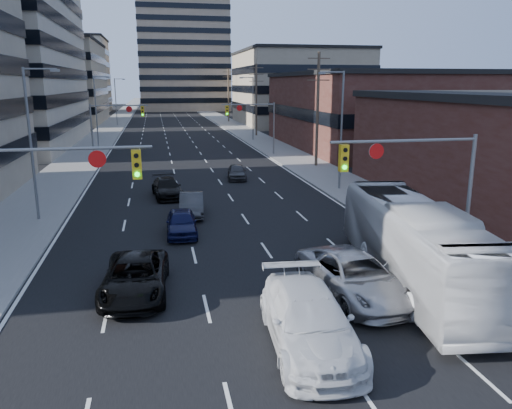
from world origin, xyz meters
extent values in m
plane|color=black|center=(0.00, 0.00, 0.00)|extent=(400.00, 400.00, 0.00)
cube|color=black|center=(0.00, 130.00, 0.01)|extent=(18.00, 300.00, 0.02)
cube|color=slate|center=(-11.50, 130.00, 0.07)|extent=(5.00, 300.00, 0.15)
cube|color=slate|center=(11.50, 130.00, 0.07)|extent=(5.00, 300.00, 0.15)
cube|color=gray|center=(-24.00, 100.00, 8.00)|extent=(20.00, 30.00, 16.00)
cube|color=#472119|center=(24.00, 50.00, 4.50)|extent=(20.00, 30.00, 9.00)
cube|color=gray|center=(25.00, 88.00, 7.00)|extent=(22.00, 28.00, 14.00)
cube|color=gray|center=(6.00, 150.00, 29.00)|extent=(26.00, 26.00, 58.00)
cube|color=#ADA089|center=(-28.00, 140.00, 10.00)|extent=(24.00, 24.00, 20.00)
cube|color=gray|center=(32.00, 130.00, 6.00)|extent=(22.00, 22.00, 12.00)
cylinder|color=slate|center=(-6.75, 8.00, 5.80)|extent=(6.50, 0.12, 0.12)
cube|color=gold|center=(-4.10, 8.00, 5.15)|extent=(0.35, 0.28, 1.10)
cylinder|color=black|center=(-4.10, 7.84, 5.50)|extent=(0.18, 0.06, 0.18)
cylinder|color=black|center=(-4.10, 7.84, 5.15)|extent=(0.18, 0.06, 0.18)
cylinder|color=#0CE526|center=(-4.10, 7.84, 4.80)|extent=(0.18, 0.06, 0.18)
cylinder|color=white|center=(-5.50, 7.97, 5.40)|extent=(0.64, 0.06, 0.64)
cylinder|color=slate|center=(10.00, 8.00, 3.00)|extent=(0.18, 0.18, 6.00)
cylinder|color=slate|center=(6.75, 8.00, 5.80)|extent=(6.50, 0.12, 0.12)
cube|color=gold|center=(4.10, 8.00, 5.15)|extent=(0.35, 0.28, 1.10)
cylinder|color=black|center=(4.10, 7.84, 5.50)|extent=(0.18, 0.06, 0.18)
cylinder|color=black|center=(4.10, 7.84, 5.15)|extent=(0.18, 0.06, 0.18)
cylinder|color=#0CE526|center=(4.10, 7.84, 4.80)|extent=(0.18, 0.06, 0.18)
cylinder|color=white|center=(5.50, 7.97, 5.40)|extent=(0.64, 0.06, 0.64)
cylinder|color=slate|center=(-10.00, 45.00, 3.00)|extent=(0.18, 0.18, 6.00)
cylinder|color=slate|center=(-7.00, 45.00, 5.80)|extent=(6.00, 0.12, 0.12)
cube|color=gold|center=(-4.60, 45.00, 5.15)|extent=(0.35, 0.28, 1.10)
cylinder|color=black|center=(-4.60, 44.84, 5.50)|extent=(0.18, 0.06, 0.18)
cylinder|color=black|center=(-4.60, 44.84, 5.15)|extent=(0.18, 0.06, 0.18)
cylinder|color=#0CE526|center=(-4.60, 44.84, 4.80)|extent=(0.18, 0.06, 0.18)
cylinder|color=white|center=(-6.00, 44.97, 5.40)|extent=(0.64, 0.06, 0.64)
cylinder|color=slate|center=(10.00, 45.00, 3.00)|extent=(0.18, 0.18, 6.00)
cylinder|color=slate|center=(7.00, 45.00, 5.80)|extent=(6.00, 0.12, 0.12)
cube|color=gold|center=(4.60, 45.00, 5.15)|extent=(0.35, 0.28, 1.10)
cylinder|color=black|center=(4.60, 44.84, 5.50)|extent=(0.18, 0.06, 0.18)
cylinder|color=black|center=(4.60, 44.84, 5.15)|extent=(0.18, 0.06, 0.18)
cylinder|color=#0CE526|center=(4.60, 44.84, 4.80)|extent=(0.18, 0.06, 0.18)
cylinder|color=white|center=(6.00, 44.97, 5.40)|extent=(0.64, 0.06, 0.64)
cylinder|color=#4C3D2D|center=(12.20, 36.00, 5.50)|extent=(0.28, 0.28, 11.00)
cube|color=#4C3D2D|center=(12.20, 36.00, 10.40)|extent=(2.20, 0.10, 0.10)
cube|color=#4C3D2D|center=(12.20, 36.00, 9.40)|extent=(2.20, 0.10, 0.10)
cube|color=#4C3D2D|center=(12.20, 36.00, 8.40)|extent=(2.20, 0.10, 0.10)
cylinder|color=#4C3D2D|center=(12.20, 66.00, 5.50)|extent=(0.28, 0.28, 11.00)
cube|color=#4C3D2D|center=(12.20, 66.00, 10.40)|extent=(2.20, 0.10, 0.10)
cube|color=#4C3D2D|center=(12.20, 66.00, 9.40)|extent=(2.20, 0.10, 0.10)
cube|color=#4C3D2D|center=(12.20, 66.00, 8.40)|extent=(2.20, 0.10, 0.10)
cylinder|color=#4C3D2D|center=(12.20, 96.00, 5.50)|extent=(0.28, 0.28, 11.00)
cube|color=#4C3D2D|center=(12.20, 96.00, 10.40)|extent=(2.20, 0.10, 0.10)
cube|color=#4C3D2D|center=(12.20, 96.00, 9.40)|extent=(2.20, 0.10, 0.10)
cube|color=#4C3D2D|center=(12.20, 96.00, 8.40)|extent=(2.20, 0.10, 0.10)
cylinder|color=slate|center=(-10.50, 20.00, 4.50)|extent=(0.16, 0.16, 9.00)
cylinder|color=slate|center=(-9.60, 20.00, 8.90)|extent=(1.80, 0.10, 0.10)
cube|color=slate|center=(-8.80, 20.00, 8.82)|extent=(0.50, 0.22, 0.14)
cylinder|color=slate|center=(-10.50, 55.00, 4.50)|extent=(0.16, 0.16, 9.00)
cylinder|color=slate|center=(-9.60, 55.00, 8.90)|extent=(1.80, 0.10, 0.10)
cube|color=slate|center=(-8.80, 55.00, 8.82)|extent=(0.50, 0.22, 0.14)
cylinder|color=slate|center=(-10.50, 90.00, 4.50)|extent=(0.16, 0.16, 9.00)
cylinder|color=slate|center=(-9.60, 90.00, 8.90)|extent=(1.80, 0.10, 0.10)
cube|color=slate|center=(-8.80, 90.00, 8.82)|extent=(0.50, 0.22, 0.14)
cylinder|color=slate|center=(10.50, 25.00, 4.50)|extent=(0.16, 0.16, 9.00)
cylinder|color=slate|center=(9.60, 25.00, 8.90)|extent=(1.80, 0.10, 0.10)
cube|color=slate|center=(8.80, 25.00, 8.82)|extent=(0.50, 0.22, 0.14)
cylinder|color=slate|center=(10.50, 60.00, 4.50)|extent=(0.16, 0.16, 9.00)
cylinder|color=slate|center=(9.60, 60.00, 8.90)|extent=(1.80, 0.10, 0.10)
cube|color=slate|center=(8.80, 60.00, 8.82)|extent=(0.50, 0.22, 0.14)
imported|color=black|center=(-4.40, 7.82, 0.74)|extent=(2.76, 5.44, 1.47)
imported|color=silver|center=(1.08, 2.69, 0.90)|extent=(2.94, 6.33, 1.79)
imported|color=#A2A2A6|center=(3.93, 5.94, 0.84)|extent=(3.57, 6.39, 1.69)
imported|color=silver|center=(6.84, 6.67, 1.72)|extent=(4.53, 12.63, 3.44)
imported|color=#0C0F33|center=(-2.18, 15.53, 0.69)|extent=(1.75, 4.11, 1.39)
imported|color=#313133|center=(-1.33, 19.64, 0.70)|extent=(1.81, 4.32, 1.39)
imported|color=black|center=(-2.71, 25.15, 0.69)|extent=(2.38, 4.90, 1.37)
imported|color=#363639|center=(3.41, 31.07, 0.65)|extent=(1.92, 3.93, 1.29)
camera|label=1|loc=(-3.37, -11.02, 8.11)|focal=35.00mm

